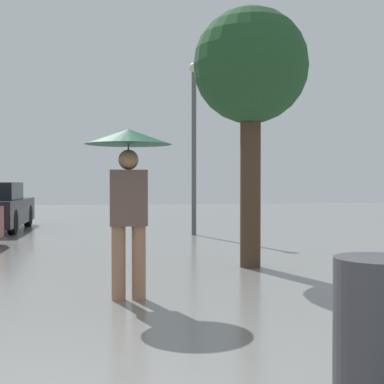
# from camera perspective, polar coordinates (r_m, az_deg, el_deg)

# --- Properties ---
(pedestrian) EXTENTS (1.00, 1.00, 1.96)m
(pedestrian) POSITION_cam_1_polar(r_m,az_deg,el_deg) (6.16, -6.79, 2.31)
(pedestrian) COLOR #9E7051
(pedestrian) RESTS_ON ground_plane
(tree) EXTENTS (1.82, 1.82, 4.10)m
(tree) POSITION_cam_1_polar(r_m,az_deg,el_deg) (8.69, 6.27, 12.72)
(tree) COLOR #473323
(tree) RESTS_ON ground_plane
(street_lamp) EXTENTS (0.25, 0.25, 4.37)m
(street_lamp) POSITION_cam_1_polar(r_m,az_deg,el_deg) (13.64, 0.21, 6.11)
(street_lamp) COLOR #515456
(street_lamp) RESTS_ON ground_plane
(trash_bin) EXTENTS (0.56, 0.56, 0.89)m
(trash_bin) POSITION_cam_1_polar(r_m,az_deg,el_deg) (3.58, 19.34, -13.72)
(trash_bin) COLOR #38383D
(trash_bin) RESTS_ON ground_plane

